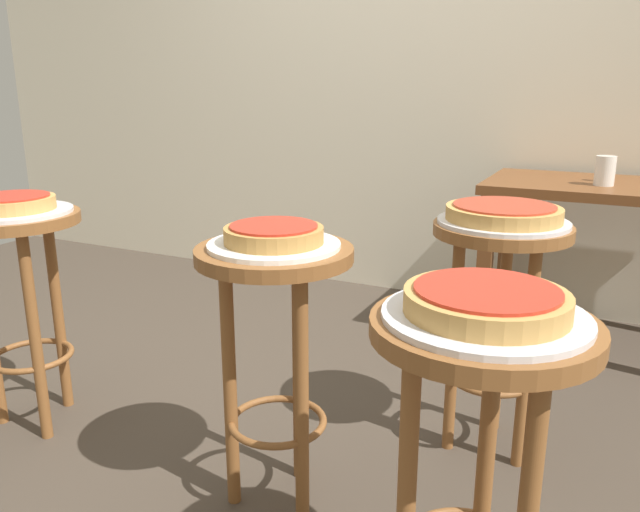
{
  "coord_description": "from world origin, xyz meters",
  "views": [
    {
      "loc": [
        1.02,
        -1.62,
        1.12
      ],
      "look_at": [
        0.27,
        -0.1,
        0.66
      ],
      "focal_mm": 35.2,
      "sensor_mm": 36.0,
      "label": 1
    }
  ],
  "objects_px": {
    "stool_leftside": "(21,270)",
    "cup_near_edge": "(605,171)",
    "pizza_rear": "(504,213)",
    "dining_table": "(598,213)",
    "pizza_middle": "(274,234)",
    "serving_plate_foreground": "(485,317)",
    "pizza_leftside": "(12,203)",
    "stool_foreground": "(478,417)",
    "stool_rear": "(498,285)",
    "condiment_shaker": "(603,172)",
    "serving_plate_middle": "(274,245)",
    "stool_middle": "(275,318)",
    "serving_plate_leftside": "(13,212)",
    "serving_plate_rear": "(503,222)",
    "pizza_foreground": "(486,301)"
  },
  "relations": [
    {
      "from": "stool_leftside",
      "to": "cup_near_edge",
      "type": "relative_size",
      "value": 6.07
    },
    {
      "from": "pizza_rear",
      "to": "dining_table",
      "type": "height_order",
      "value": "pizza_rear"
    },
    {
      "from": "pizza_middle",
      "to": "cup_near_edge",
      "type": "bearing_deg",
      "value": 65.04
    },
    {
      "from": "cup_near_edge",
      "to": "pizza_rear",
      "type": "bearing_deg",
      "value": -103.33
    },
    {
      "from": "serving_plate_foreground",
      "to": "pizza_leftside",
      "type": "bearing_deg",
      "value": 169.9
    },
    {
      "from": "pizza_leftside",
      "to": "stool_foreground",
      "type": "bearing_deg",
      "value": -10.1
    },
    {
      "from": "stool_rear",
      "to": "stool_leftside",
      "type": "bearing_deg",
      "value": -159.69
    },
    {
      "from": "pizza_middle",
      "to": "condiment_shaker",
      "type": "height_order",
      "value": "condiment_shaker"
    },
    {
      "from": "serving_plate_middle",
      "to": "stool_middle",
      "type": "bearing_deg",
      "value": 90.0
    },
    {
      "from": "stool_rear",
      "to": "serving_plate_middle",
      "type": "bearing_deg",
      "value": -131.31
    },
    {
      "from": "stool_middle",
      "to": "pizza_middle",
      "type": "bearing_deg",
      "value": -90.0
    },
    {
      "from": "serving_plate_leftside",
      "to": "serving_plate_rear",
      "type": "xyz_separation_m",
      "value": [
        1.42,
        0.52,
        0.0
      ]
    },
    {
      "from": "serving_plate_foreground",
      "to": "serving_plate_leftside",
      "type": "height_order",
      "value": "same"
    },
    {
      "from": "dining_table",
      "to": "cup_near_edge",
      "type": "relative_size",
      "value": 7.66
    },
    {
      "from": "stool_foreground",
      "to": "cup_near_edge",
      "type": "xyz_separation_m",
      "value": [
        0.11,
        1.75,
        0.24
      ]
    },
    {
      "from": "serving_plate_rear",
      "to": "pizza_rear",
      "type": "distance_m",
      "value": 0.03
    },
    {
      "from": "pizza_leftside",
      "to": "stool_middle",
      "type": "bearing_deg",
      "value": -0.16
    },
    {
      "from": "stool_leftside",
      "to": "serving_plate_rear",
      "type": "xyz_separation_m",
      "value": [
        1.42,
        0.52,
        0.19
      ]
    },
    {
      "from": "dining_table",
      "to": "pizza_leftside",
      "type": "bearing_deg",
      "value": -136.41
    },
    {
      "from": "stool_rear",
      "to": "cup_near_edge",
      "type": "bearing_deg",
      "value": 76.67
    },
    {
      "from": "stool_leftside",
      "to": "dining_table",
      "type": "distance_m",
      "value": 2.26
    },
    {
      "from": "stool_leftside",
      "to": "stool_rear",
      "type": "xyz_separation_m",
      "value": [
        1.42,
        0.52,
        0.0
      ]
    },
    {
      "from": "pizza_middle",
      "to": "stool_rear",
      "type": "height_order",
      "value": "pizza_middle"
    },
    {
      "from": "stool_foreground",
      "to": "condiment_shaker",
      "type": "bearing_deg",
      "value": 86.95
    },
    {
      "from": "serving_plate_rear",
      "to": "dining_table",
      "type": "distance_m",
      "value": 1.06
    },
    {
      "from": "serving_plate_foreground",
      "to": "pizza_rear",
      "type": "bearing_deg",
      "value": 98.34
    },
    {
      "from": "stool_middle",
      "to": "serving_plate_leftside",
      "type": "relative_size",
      "value": 2.02
    },
    {
      "from": "serving_plate_rear",
      "to": "cup_near_edge",
      "type": "distance_m",
      "value": 0.98
    },
    {
      "from": "pizza_leftside",
      "to": "cup_near_edge",
      "type": "relative_size",
      "value": 2.17
    },
    {
      "from": "pizza_rear",
      "to": "serving_plate_middle",
      "type": "bearing_deg",
      "value": -131.31
    },
    {
      "from": "serving_plate_middle",
      "to": "pizza_rear",
      "type": "relative_size",
      "value": 1.01
    },
    {
      "from": "pizza_middle",
      "to": "dining_table",
      "type": "relative_size",
      "value": 0.27
    },
    {
      "from": "pizza_middle",
      "to": "stool_rear",
      "type": "xyz_separation_m",
      "value": [
        0.46,
        0.53,
        -0.22
      ]
    },
    {
      "from": "pizza_leftside",
      "to": "pizza_rear",
      "type": "xyz_separation_m",
      "value": [
        1.42,
        0.52,
        0.0
      ]
    },
    {
      "from": "serving_plate_foreground",
      "to": "pizza_rear",
      "type": "relative_size",
      "value": 1.08
    },
    {
      "from": "serving_plate_rear",
      "to": "serving_plate_middle",
      "type": "bearing_deg",
      "value": -131.31
    },
    {
      "from": "pizza_middle",
      "to": "serving_plate_leftside",
      "type": "height_order",
      "value": "pizza_middle"
    },
    {
      "from": "serving_plate_foreground",
      "to": "serving_plate_middle",
      "type": "xyz_separation_m",
      "value": [
        -0.58,
        0.27,
        0.0
      ]
    },
    {
      "from": "serving_plate_middle",
      "to": "pizza_leftside",
      "type": "height_order",
      "value": "pizza_leftside"
    },
    {
      "from": "pizza_foreground",
      "to": "cup_near_edge",
      "type": "height_order",
      "value": "cup_near_edge"
    },
    {
      "from": "condiment_shaker",
      "to": "cup_near_edge",
      "type": "bearing_deg",
      "value": -85.59
    },
    {
      "from": "serving_plate_foreground",
      "to": "stool_middle",
      "type": "distance_m",
      "value": 0.67
    },
    {
      "from": "stool_leftside",
      "to": "pizza_middle",
      "type": "bearing_deg",
      "value": -0.16
    },
    {
      "from": "serving_plate_foreground",
      "to": "condiment_shaker",
      "type": "height_order",
      "value": "condiment_shaker"
    },
    {
      "from": "serving_plate_leftside",
      "to": "stool_rear",
      "type": "xyz_separation_m",
      "value": [
        1.42,
        0.52,
        -0.19
      ]
    },
    {
      "from": "stool_middle",
      "to": "cup_near_edge",
      "type": "relative_size",
      "value": 6.07
    },
    {
      "from": "pizza_leftside",
      "to": "pizza_rear",
      "type": "bearing_deg",
      "value": 20.31
    },
    {
      "from": "stool_middle",
      "to": "dining_table",
      "type": "xyz_separation_m",
      "value": [
        0.68,
        1.56,
        0.05
      ]
    },
    {
      "from": "stool_foreground",
      "to": "stool_leftside",
      "type": "distance_m",
      "value": 1.56
    },
    {
      "from": "pizza_leftside",
      "to": "condiment_shaker",
      "type": "xyz_separation_m",
      "value": [
        1.63,
        1.6,
        -0.0
      ]
    }
  ]
}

